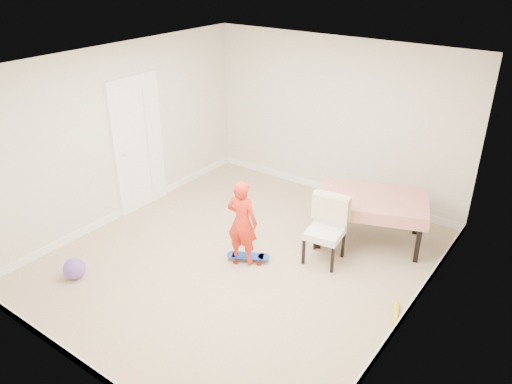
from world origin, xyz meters
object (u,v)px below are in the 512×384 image
Objects in this scene: balloon at (74,268)px; dining_chair at (325,231)px; skateboard at (248,258)px; child at (242,224)px; dining_table at (370,219)px.

dining_chair is at bearing 42.91° from balloon.
child reaches higher than skateboard.
balloon is (-1.51, -1.53, -0.44)m from child.
dining_chair is 3.24m from balloon.
dining_chair reaches higher than skateboard.
dining_chair is 1.09m from child.
dining_table is at bearing 64.46° from dining_chair.
dining_chair is 1.58× the size of skateboard.
dining_table is at bearing 48.93° from balloon.
dining_table is at bearing 24.25° from skateboard.
child reaches higher than dining_table.
dining_table is 0.88m from dining_chair.
dining_table is 1.81m from skateboard.
dining_table is 1.28× the size of child.
dining_table is 1.88m from child.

